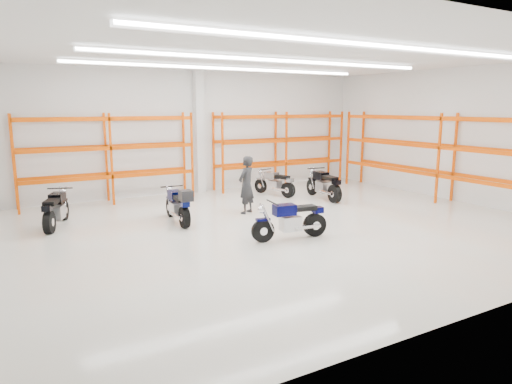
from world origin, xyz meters
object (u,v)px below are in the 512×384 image
motorcycle_back_a (56,211)px  motorcycle_back_d (324,186)px  standing_man (246,185)px  structural_column (199,133)px  motorcycle_back_b (179,206)px  motorcycle_main (293,221)px  motorcycle_back_c (276,184)px

motorcycle_back_a → motorcycle_back_d: (8.61, -0.54, 0.03)m
standing_man → structural_column: size_ratio=0.39×
structural_column → motorcycle_back_b: bearing=-119.9°
motorcycle_main → motorcycle_back_b: size_ratio=0.97×
motorcycle_main → motorcycle_back_d: bearing=43.4°
motorcycle_back_d → structural_column: size_ratio=0.47×
motorcycle_back_a → structural_column: (5.40, 2.91, 1.79)m
motorcycle_back_b → standing_man: size_ratio=1.17×
motorcycle_back_a → standing_man: standing_man is taller
motorcycle_back_b → motorcycle_back_d: 5.64m
motorcycle_back_c → motorcycle_back_d: bearing=-52.3°
motorcycle_back_b → standing_man: (2.23, 0.17, 0.37)m
motorcycle_back_a → standing_man: bearing=-11.4°
structural_column → motorcycle_back_c: bearing=-43.8°
motorcycle_back_a → motorcycle_back_d: motorcycle_back_d is taller
standing_man → structural_column: 4.20m
motorcycle_main → motorcycle_back_c: bearing=62.2°
motorcycle_main → motorcycle_back_c: 5.56m
motorcycle_back_d → structural_column: (-3.22, 3.46, 1.76)m
motorcycle_main → standing_man: size_ratio=1.13×
motorcycle_back_a → structural_column: structural_column is taller
motorcycle_back_c → motorcycle_back_a: bearing=-173.3°
motorcycle_back_d → structural_column: structural_column is taller
motorcycle_back_a → motorcycle_back_c: size_ratio=1.04×
motorcycle_back_a → motorcycle_back_c: motorcycle_back_a is taller
motorcycle_main → standing_man: standing_man is taller
motorcycle_back_b → motorcycle_back_c: size_ratio=1.11×
motorcycle_back_d → motorcycle_back_c: bearing=127.7°
motorcycle_main → structural_column: 7.19m
motorcycle_back_b → structural_column: (2.38, 4.14, 1.75)m
motorcycle_main → motorcycle_back_d: motorcycle_back_d is taller
motorcycle_main → standing_man: 3.03m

